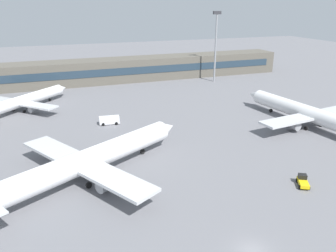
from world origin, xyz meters
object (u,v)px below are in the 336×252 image
(floodlight_tower_west, at_px, (216,42))
(airplane_far, at_px, (23,101))
(baggage_tug_yellow, at_px, (303,181))
(airplane_near, at_px, (89,160))
(service_van_white, at_px, (109,120))
(airplane_mid, at_px, (308,113))

(floodlight_tower_west, bearing_deg, airplane_far, -168.24)
(baggage_tug_yellow, bearing_deg, airplane_near, 155.58)
(service_van_white, xyz_separation_m, floodlight_tower_west, (49.38, 35.73, 14.44))
(airplane_far, bearing_deg, airplane_near, -75.31)
(airplane_mid, relative_size, baggage_tug_yellow, 11.56)
(baggage_tug_yellow, relative_size, service_van_white, 0.72)
(airplane_far, distance_m, floodlight_tower_west, 73.53)
(airplane_near, distance_m, service_van_white, 28.91)
(airplane_far, xyz_separation_m, baggage_tug_yellow, (47.20, -64.05, -2.01))
(airplane_near, relative_size, service_van_white, 7.98)
(baggage_tug_yellow, bearing_deg, service_van_white, 120.80)
(baggage_tug_yellow, xyz_separation_m, service_van_white, (-25.68, 43.09, 0.31))
(airplane_near, height_order, floodlight_tower_west, floodlight_tower_west)
(airplane_near, relative_size, floodlight_tower_west, 1.59)
(airplane_near, relative_size, airplane_mid, 0.96)
(airplane_mid, xyz_separation_m, floodlight_tower_west, (1.68, 54.57, 12.18))
(airplane_near, xyz_separation_m, airplane_mid, (56.54, 8.57, -0.19))
(airplane_mid, height_order, airplane_far, airplane_mid)
(airplane_mid, bearing_deg, airplane_near, -171.38)
(airplane_near, bearing_deg, floodlight_tower_west, 47.32)
(airplane_mid, distance_m, floodlight_tower_west, 55.94)
(airplane_near, height_order, airplane_far, airplane_near)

